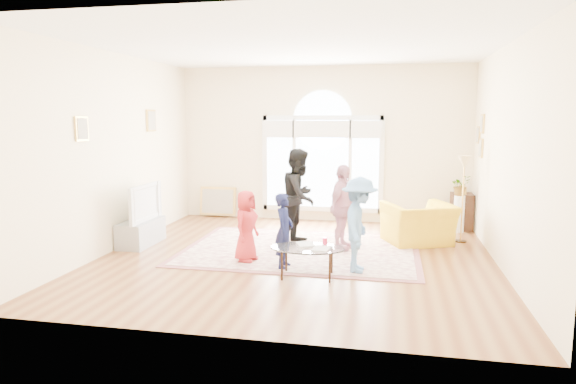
% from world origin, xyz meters
% --- Properties ---
extents(ground, '(6.00, 6.00, 0.00)m').
position_xyz_m(ground, '(0.00, 0.00, 0.00)').
color(ground, brown).
rests_on(ground, ground).
extents(room_shell, '(6.00, 6.00, 6.00)m').
position_xyz_m(room_shell, '(0.01, 2.83, 1.57)').
color(room_shell, '#F5E6BD').
rests_on(room_shell, ground).
extents(area_rug, '(3.60, 2.60, 0.02)m').
position_xyz_m(area_rug, '(-0.00, 0.47, 0.01)').
color(area_rug, beige).
rests_on(area_rug, ground).
extents(rug_border, '(3.80, 2.80, 0.01)m').
position_xyz_m(rug_border, '(-0.00, 0.47, 0.01)').
color(rug_border, '#894E4F').
rests_on(rug_border, ground).
extents(tv_console, '(0.45, 1.00, 0.42)m').
position_xyz_m(tv_console, '(-2.75, 0.30, 0.21)').
color(tv_console, gray).
rests_on(tv_console, ground).
extents(television, '(0.17, 1.08, 0.62)m').
position_xyz_m(television, '(-2.74, 0.30, 0.73)').
color(television, black).
rests_on(television, tv_console).
extents(coffee_table, '(1.03, 0.68, 0.54)m').
position_xyz_m(coffee_table, '(0.34, -0.93, 0.40)').
color(coffee_table, silver).
rests_on(coffee_table, ground).
extents(armchair, '(1.37, 1.30, 0.70)m').
position_xyz_m(armchair, '(1.91, 1.29, 0.35)').
color(armchair, gold).
rests_on(armchair, ground).
extents(side_cabinet, '(0.40, 0.50, 0.70)m').
position_xyz_m(side_cabinet, '(2.78, 2.66, 0.35)').
color(side_cabinet, black).
rests_on(side_cabinet, ground).
extents(floor_lamp, '(0.27, 0.27, 1.51)m').
position_xyz_m(floor_lamp, '(2.65, 1.58, 1.28)').
color(floor_lamp, black).
rests_on(floor_lamp, ground).
extents(plant_pedestal, '(0.20, 0.20, 0.70)m').
position_xyz_m(plant_pedestal, '(2.70, 2.39, 0.35)').
color(plant_pedestal, white).
rests_on(plant_pedestal, ground).
extents(potted_plant, '(0.44, 0.42, 0.39)m').
position_xyz_m(potted_plant, '(2.70, 2.39, 0.89)').
color(potted_plant, '#33722D').
rests_on(potted_plant, plant_pedestal).
extents(leaning_picture, '(0.80, 0.14, 0.62)m').
position_xyz_m(leaning_picture, '(-2.27, 2.90, 0.00)').
color(leaning_picture, tan).
rests_on(leaning_picture, ground).
extents(child_red, '(0.44, 0.58, 1.07)m').
position_xyz_m(child_red, '(-0.69, -0.36, 0.55)').
color(child_red, '#B8282C').
rests_on(child_red, area_rug).
extents(child_navy, '(0.27, 0.40, 1.08)m').
position_xyz_m(child_navy, '(-0.06, -0.58, 0.56)').
color(child_navy, '#12163A').
rests_on(child_navy, area_rug).
extents(child_black, '(0.78, 0.91, 1.62)m').
position_xyz_m(child_black, '(-0.10, 0.87, 0.83)').
color(child_black, black).
rests_on(child_black, area_rug).
extents(child_pink, '(0.56, 0.88, 1.39)m').
position_xyz_m(child_pink, '(0.65, 0.60, 0.71)').
color(child_pink, '#CE8D9F').
rests_on(child_pink, area_rug).
extents(child_blue, '(0.52, 0.87, 1.33)m').
position_xyz_m(child_blue, '(1.00, -0.58, 0.69)').
color(child_blue, '#6294D3').
rests_on(child_blue, area_rug).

